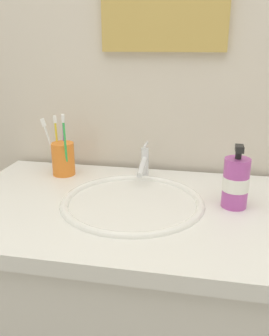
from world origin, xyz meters
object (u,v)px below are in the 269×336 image
object	(u,v)px
toothbrush_purple	(64,139)
toothbrush_yellow	(57,140)
toothbrush_white	(50,143)
toothbrush_green	(65,142)
toothbrush_cup	(63,159)
soap_dispenser	(236,182)
faucet	(144,163)

from	to	relation	value
toothbrush_purple	toothbrush_yellow	distance (m)	0.02
toothbrush_purple	toothbrush_white	distance (m)	0.05
toothbrush_white	toothbrush_green	xyz separation A→B (m)	(0.06, -0.02, 0.01)
toothbrush_cup	toothbrush_green	xyz separation A→B (m)	(0.03, -0.04, 0.07)
soap_dispenser	toothbrush_yellow	bearing A→B (deg)	163.26
faucet	toothbrush_yellow	size ratio (longest dim) A/B	0.77
faucet	soap_dispenser	xyz separation A→B (m)	(0.27, -0.16, 0.02)
toothbrush_cup	soap_dispenser	bearing A→B (deg)	-15.58
toothbrush_white	soap_dispenser	xyz separation A→B (m)	(0.57, -0.14, -0.04)
faucet	toothbrush_yellow	world-z (taller)	toothbrush_yellow
faucet	toothbrush_cup	bearing A→B (deg)	-178.25
toothbrush_purple	toothbrush_green	world-z (taller)	toothbrush_green
faucet	soap_dispenser	bearing A→B (deg)	-30.33
toothbrush_cup	soap_dispenser	world-z (taller)	soap_dispenser
toothbrush_white	toothbrush_yellow	bearing A→B (deg)	76.32
toothbrush_cup	toothbrush_yellow	xyz separation A→B (m)	(-0.03, 0.02, 0.06)
toothbrush_purple	toothbrush_green	bearing A→B (deg)	-65.28
toothbrush_purple	soap_dispenser	bearing A→B (deg)	-18.13
toothbrush_yellow	toothbrush_purple	bearing A→B (deg)	19.36
faucet	toothbrush_cup	xyz separation A→B (m)	(-0.27, -0.01, 0.00)
soap_dispenser	toothbrush_purple	bearing A→B (deg)	161.87
toothbrush_purple	toothbrush_white	bearing A→B (deg)	-126.39
toothbrush_cup	toothbrush_purple	world-z (taller)	toothbrush_purple
toothbrush_white	toothbrush_yellow	distance (m)	0.03
toothbrush_white	toothbrush_green	distance (m)	0.07
toothbrush_white	soap_dispenser	size ratio (longest dim) A/B	1.08
toothbrush_green	toothbrush_yellow	xyz separation A→B (m)	(-0.05, 0.06, -0.01)
toothbrush_white	toothbrush_yellow	world-z (taller)	toothbrush_yellow
toothbrush_white	toothbrush_green	bearing A→B (deg)	-21.94
toothbrush_white	toothbrush_yellow	xyz separation A→B (m)	(0.01, 0.03, 0.00)
toothbrush_purple	faucet	bearing A→B (deg)	-4.10
toothbrush_cup	soap_dispenser	xyz separation A→B (m)	(0.54, -0.15, 0.01)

